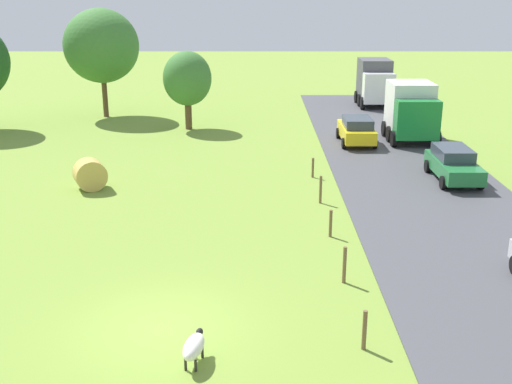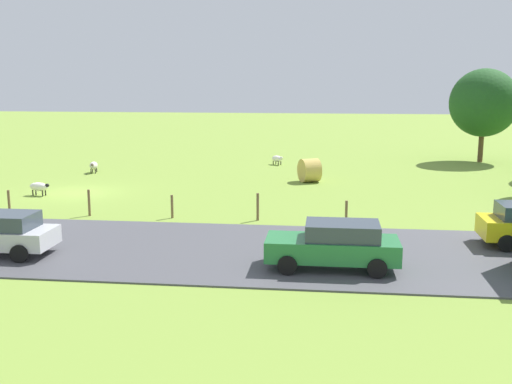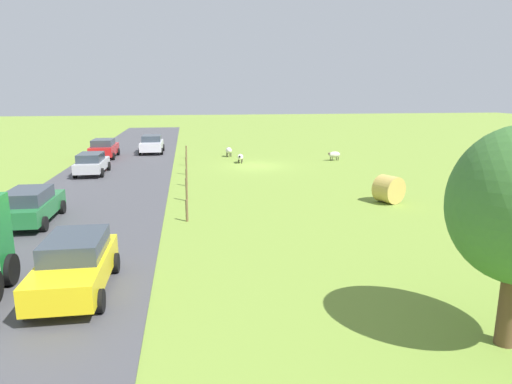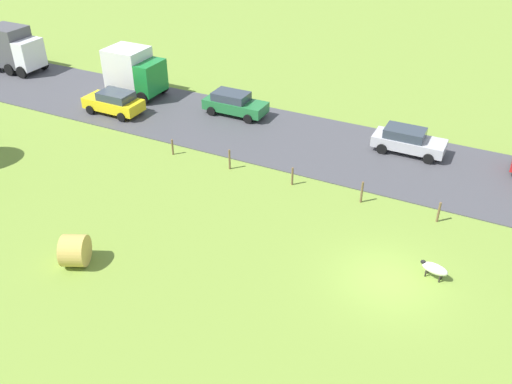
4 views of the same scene
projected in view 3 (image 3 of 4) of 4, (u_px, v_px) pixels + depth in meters
ground_plane at (256, 166)px, 35.69m from camera, size 160.00×160.00×0.00m
road_strip at (119, 169)px, 34.12m from camera, size 8.00×80.00×0.06m
sheep_0 at (334, 155)px, 38.43m from camera, size 1.23×0.75×0.77m
sheep_1 at (482, 181)px, 27.54m from camera, size 1.05×1.07×0.70m
sheep_2 at (240, 157)px, 37.13m from camera, size 0.68×1.29×0.73m
sheep_3 at (229, 150)px, 40.60m from camera, size 0.64×1.05×0.86m
hay_bale_0 at (389, 189)px, 23.86m from camera, size 1.78×1.59×1.46m
fence_post_0 at (186, 152)px, 39.65m from camera, size 0.12×0.12×1.13m
fence_post_1 at (186, 159)px, 35.80m from camera, size 0.12×0.12×1.14m
fence_post_2 at (186, 166)px, 31.94m from camera, size 0.12×0.12×1.25m
fence_post_3 at (187, 177)px, 28.12m from camera, size 0.12×0.12×1.09m
fence_post_4 at (187, 190)px, 24.25m from camera, size 0.12×0.12×1.26m
fence_post_5 at (187, 211)px, 20.43m from camera, size 0.12×0.12×1.01m
car_0 at (152, 144)px, 42.75m from camera, size 2.20×4.41×1.66m
car_1 at (31, 205)px, 19.90m from camera, size 1.99×4.44×1.59m
car_2 at (104, 148)px, 39.46m from camera, size 2.14×4.57×1.68m
car_3 at (75, 264)px, 13.07m from camera, size 2.04×4.22×1.63m
car_4 at (92, 163)px, 31.70m from camera, size 1.97×4.34×1.53m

